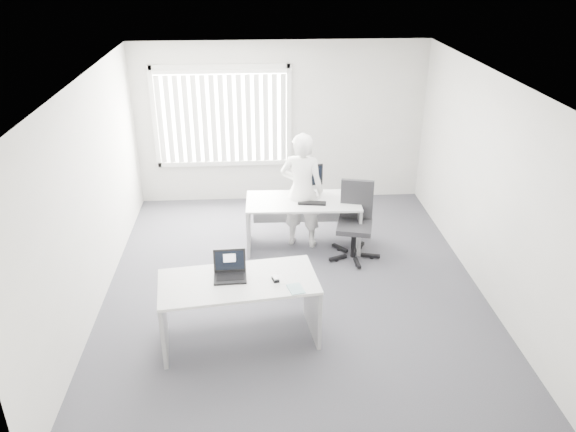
{
  "coord_description": "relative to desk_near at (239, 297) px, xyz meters",
  "views": [
    {
      "loc": [
        -0.5,
        -6.42,
        4.18
      ],
      "look_at": [
        -0.06,
        0.15,
        1.0
      ],
      "focal_mm": 35.0,
      "sensor_mm": 36.0,
      "label": 1
    }
  ],
  "objects": [
    {
      "name": "desk_far",
      "position": [
        0.93,
        2.21,
        -0.03
      ],
      "size": [
        1.7,
        0.84,
        0.77
      ],
      "rotation": [
        0.0,
        0.0,
        -0.03
      ],
      "color": "silver",
      "rests_on": "ground"
    },
    {
      "name": "window",
      "position": [
        -0.3,
        4.03,
        0.97
      ],
      "size": [
        2.32,
        0.06,
        1.76
      ],
      "primitive_type": "cube",
      "color": "silver",
      "rests_on": "wall_back"
    },
    {
      "name": "blinds",
      "position": [
        -0.3,
        3.97,
        0.94
      ],
      "size": [
        2.2,
        0.1,
        1.5
      ],
      "primitive_type": null,
      "color": "white",
      "rests_on": "wall_back"
    },
    {
      "name": "ground",
      "position": [
        0.7,
        1.07,
        -0.58
      ],
      "size": [
        6.0,
        6.0,
        0.0
      ],
      "primitive_type": "plane",
      "color": "#4E4D54",
      "rests_on": "ground"
    },
    {
      "name": "wall_back",
      "position": [
        0.7,
        4.07,
        0.82
      ],
      "size": [
        5.0,
        0.02,
        2.8
      ],
      "primitive_type": "cube",
      "color": "silver",
      "rests_on": "ground"
    },
    {
      "name": "office_chair",
      "position": [
        1.66,
        1.88,
        -0.23
      ],
      "size": [
        0.78,
        0.78,
        1.14
      ],
      "rotation": [
        0.0,
        0.0,
        -0.25
      ],
      "color": "black",
      "rests_on": "ground"
    },
    {
      "name": "laptop",
      "position": [
        -0.09,
        0.04,
        0.37
      ],
      "size": [
        0.38,
        0.34,
        0.28
      ],
      "primitive_type": null,
      "rotation": [
        0.0,
        0.0,
        0.04
      ],
      "color": "black",
      "rests_on": "desk_near"
    },
    {
      "name": "desk_near",
      "position": [
        0.0,
        0.0,
        0.0
      ],
      "size": [
        1.85,
        1.04,
        0.8
      ],
      "rotation": [
        0.0,
        0.0,
        0.12
      ],
      "color": "silver",
      "rests_on": "ground"
    },
    {
      "name": "booklet",
      "position": [
        0.63,
        -0.22,
        0.23
      ],
      "size": [
        0.2,
        0.25,
        0.01
      ],
      "primitive_type": "cube",
      "rotation": [
        0.0,
        0.0,
        0.25
      ],
      "color": "white",
      "rests_on": "desk_near"
    },
    {
      "name": "mouse",
      "position": [
        0.42,
        -0.03,
        0.25
      ],
      "size": [
        0.09,
        0.12,
        0.05
      ],
      "primitive_type": null,
      "rotation": [
        0.0,
        0.0,
        0.25
      ],
      "color": "#AAAAAD",
      "rests_on": "paper_sheet"
    },
    {
      "name": "keyboard",
      "position": [
        1.05,
        2.08,
        0.2
      ],
      "size": [
        0.43,
        0.2,
        0.02
      ],
      "primitive_type": "cube",
      "rotation": [
        0.0,
        0.0,
        -0.15
      ],
      "color": "black",
      "rests_on": "desk_far"
    },
    {
      "name": "paper_sheet",
      "position": [
        0.38,
        -0.03,
        0.23
      ],
      "size": [
        0.33,
        0.27,
        0.0
      ],
      "primitive_type": "cube",
      "rotation": [
        0.0,
        0.0,
        0.29
      ],
      "color": "white",
      "rests_on": "desk_near"
    },
    {
      "name": "ceiling",
      "position": [
        0.7,
        1.07,
        2.22
      ],
      "size": [
        5.0,
        6.0,
        0.02
      ],
      "primitive_type": "cube",
      "color": "silver",
      "rests_on": "wall_back"
    },
    {
      "name": "person",
      "position": [
        0.92,
        2.28,
        0.31
      ],
      "size": [
        0.75,
        0.59,
        1.79
      ],
      "primitive_type": "imported",
      "rotation": [
        0.0,
        0.0,
        2.86
      ],
      "color": "white",
      "rests_on": "ground"
    },
    {
      "name": "monitor",
      "position": [
        1.04,
        2.5,
        0.41
      ],
      "size": [
        0.46,
        0.22,
        0.44
      ],
      "primitive_type": null,
      "rotation": [
        0.0,
        0.0,
        0.2
      ],
      "color": "black",
      "rests_on": "desk_far"
    },
    {
      "name": "wall_left",
      "position": [
        -1.8,
        1.07,
        0.82
      ],
      "size": [
        0.02,
        6.0,
        2.8
      ],
      "primitive_type": "cube",
      "color": "silver",
      "rests_on": "ground"
    },
    {
      "name": "wall_front",
      "position": [
        0.7,
        -1.93,
        0.82
      ],
      "size": [
        5.0,
        0.02,
        2.8
      ],
      "primitive_type": "cube",
      "color": "silver",
      "rests_on": "ground"
    },
    {
      "name": "wall_right",
      "position": [
        3.2,
        1.07,
        0.82
      ],
      "size": [
        0.02,
        6.0,
        2.8
      ],
      "primitive_type": "cube",
      "color": "silver",
      "rests_on": "ground"
    }
  ]
}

